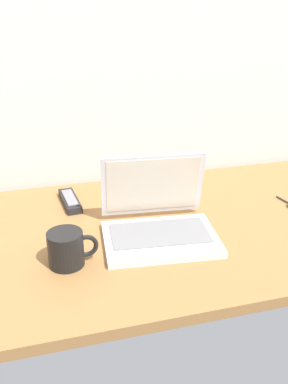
% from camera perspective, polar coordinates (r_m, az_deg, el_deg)
% --- Properties ---
extents(desk, '(1.60, 0.76, 0.03)m').
position_cam_1_polar(desk, '(1.28, -1.13, -5.62)').
color(desk, olive).
rests_on(desk, ground).
extents(laptop, '(0.33, 0.30, 0.21)m').
position_cam_1_polar(laptop, '(1.23, 1.79, -3.58)').
color(laptop, silver).
rests_on(laptop, desk).
extents(coffee_mug, '(0.13, 0.09, 0.09)m').
position_cam_1_polar(coffee_mug, '(1.12, -9.97, -7.19)').
color(coffee_mug, black).
rests_on(coffee_mug, desk).
extents(remote_control_near, '(0.06, 0.16, 0.02)m').
position_cam_1_polar(remote_control_near, '(1.44, -9.57, -1.12)').
color(remote_control_near, black).
rests_on(remote_control_near, desk).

